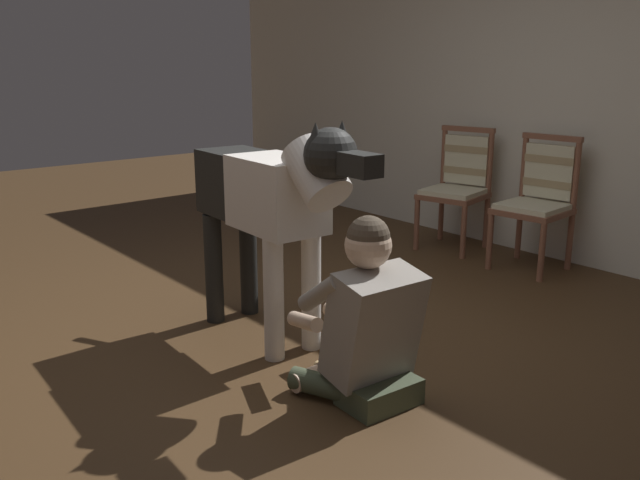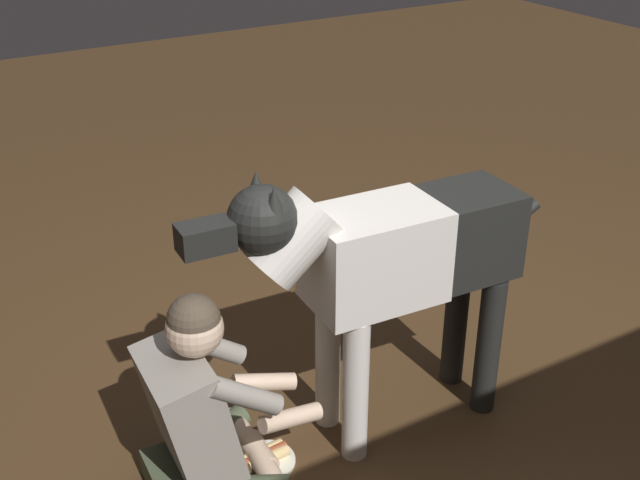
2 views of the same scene
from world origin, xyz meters
name	(u,v)px [view 1 (image 1 of 2)]	position (x,y,z in m)	size (l,w,h in m)	color
ground_plane	(296,341)	(0.00, 0.00, 0.00)	(14.43, 14.43, 0.00)	#46301B
back_wall	(572,89)	(0.00, 2.60, 1.30)	(8.33, 0.10, 2.60)	beige
dining_chair_left_of_pair	(459,182)	(-0.72, 2.24, 0.54)	(0.55, 0.55, 0.98)	brown
dining_chair_right_of_pair	(539,196)	(0.03, 2.24, 0.54)	(0.50, 0.50, 0.98)	brown
person_sitting_on_floor	(366,325)	(0.71, -0.13, 0.35)	(0.68, 0.58, 0.86)	#444E37
large_dog	(271,199)	(-0.09, -0.09, 0.80)	(1.57, 0.38, 1.25)	silver
hot_dog_on_plate	(333,372)	(0.46, -0.12, 0.03)	(0.24, 0.24, 0.06)	white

